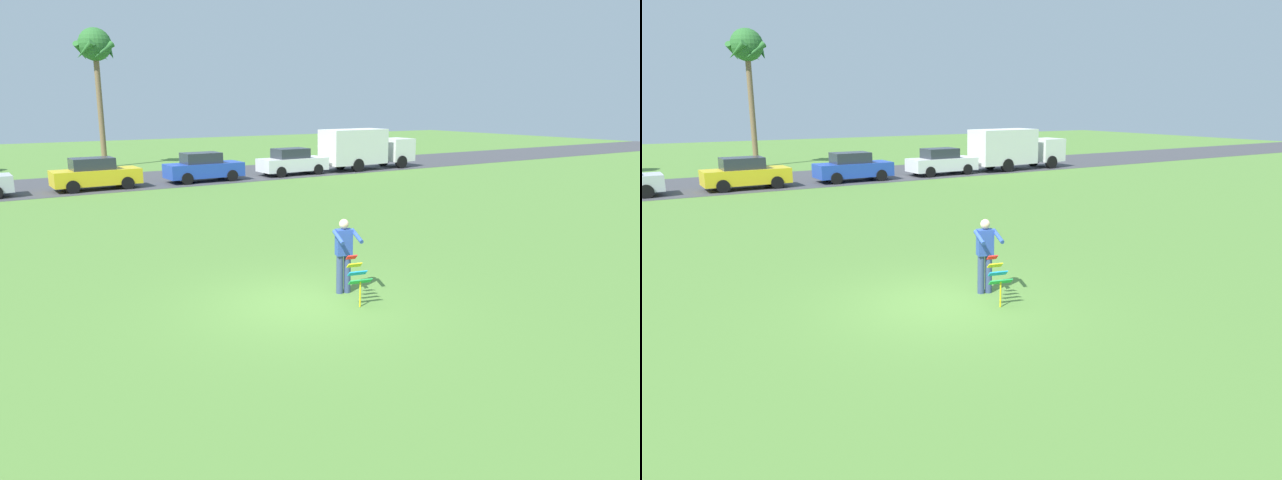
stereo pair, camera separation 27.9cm
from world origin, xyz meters
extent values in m
plane|color=#568438|center=(0.00, 0.00, 0.00)|extent=(120.00, 120.00, 0.00)
cube|color=#424247|center=(0.00, 22.66, 0.01)|extent=(120.00, 8.00, 0.01)
cylinder|color=#384772|center=(1.24, 0.12, 0.45)|extent=(0.16, 0.16, 0.90)
cylinder|color=#384772|center=(1.06, 0.16, 0.45)|extent=(0.16, 0.16, 0.90)
cube|color=#2D4CA5|center=(1.15, 0.14, 1.20)|extent=(0.40, 0.30, 0.60)
sphere|color=beige|center=(1.15, 0.14, 1.62)|extent=(0.22, 0.22, 0.22)
cylinder|color=#2D4CA5|center=(1.30, -0.15, 1.38)|extent=(0.23, 0.59, 0.24)
cylinder|color=#2D4CA5|center=(0.88, -0.04, 1.38)|extent=(0.23, 0.59, 0.24)
cube|color=red|center=(1.01, -0.36, 0.98)|extent=(0.25, 0.19, 0.12)
cube|color=yellow|center=(0.98, -0.52, 0.84)|extent=(0.34, 0.21, 0.12)
cube|color=#1E99D8|center=(0.94, -0.68, 0.71)|extent=(0.44, 0.23, 0.12)
cube|color=green|center=(0.91, -0.84, 0.57)|extent=(0.53, 0.25, 0.12)
cylinder|color=yellow|center=(0.91, -0.84, 0.29)|extent=(0.04, 0.04, 0.57)
cube|color=yellow|center=(0.02, 20.26, 0.64)|extent=(4.24, 1.79, 0.76)
cube|color=#282D38|center=(-0.13, 20.26, 1.30)|extent=(2.05, 1.44, 0.60)
cylinder|color=black|center=(1.30, 21.09, 0.32)|extent=(0.64, 0.23, 0.64)
cylinder|color=black|center=(1.33, 19.48, 0.32)|extent=(0.64, 0.23, 0.64)
cylinder|color=black|center=(-1.30, 21.04, 0.32)|extent=(0.64, 0.23, 0.64)
cylinder|color=black|center=(-1.27, 19.42, 0.32)|extent=(0.64, 0.23, 0.64)
cube|color=#2347B7|center=(5.75, 20.26, 0.64)|extent=(4.21, 1.73, 0.76)
cube|color=#282D38|center=(5.60, 20.26, 1.30)|extent=(2.02, 1.41, 0.60)
cylinder|color=black|center=(7.05, 21.07, 0.32)|extent=(0.64, 0.22, 0.64)
cylinder|color=black|center=(7.06, 19.46, 0.32)|extent=(0.64, 0.22, 0.64)
cylinder|color=black|center=(4.44, 21.06, 0.32)|extent=(0.64, 0.22, 0.64)
cylinder|color=black|center=(4.45, 19.44, 0.32)|extent=(0.64, 0.22, 0.64)
cube|color=white|center=(11.42, 20.26, 0.64)|extent=(4.24, 1.79, 0.76)
cube|color=#282D38|center=(11.27, 20.26, 1.30)|extent=(2.05, 1.44, 0.60)
cylinder|color=black|center=(12.70, 21.10, 0.32)|extent=(0.64, 0.23, 0.64)
cylinder|color=black|center=(12.74, 19.48, 0.32)|extent=(0.64, 0.23, 0.64)
cylinder|color=black|center=(10.10, 21.04, 0.32)|extent=(0.64, 0.23, 0.64)
cylinder|color=black|center=(10.13, 19.42, 0.32)|extent=(0.64, 0.23, 0.64)
cube|color=silver|center=(19.61, 20.37, 1.17)|extent=(1.87, 1.97, 1.50)
cube|color=silver|center=(15.92, 20.23, 1.52)|extent=(4.27, 2.16, 2.20)
cylinder|color=black|center=(19.23, 21.28, 0.42)|extent=(0.85, 0.31, 0.84)
cylinder|color=black|center=(19.30, 19.44, 0.42)|extent=(0.85, 0.31, 0.84)
cylinder|color=black|center=(15.53, 21.13, 0.42)|extent=(0.85, 0.31, 0.84)
cylinder|color=black|center=(15.60, 19.30, 0.42)|extent=(0.85, 0.31, 0.84)
cylinder|color=brown|center=(2.82, 30.95, 3.89)|extent=(0.36, 0.36, 7.78)
sphere|color=#2D6B2D|center=(2.82, 30.95, 7.98)|extent=(2.10, 2.10, 2.10)
cone|color=#2D6B2D|center=(3.77, 30.95, 7.53)|extent=(0.44, 1.56, 1.28)
cone|color=#2D6B2D|center=(3.11, 31.85, 7.53)|extent=(1.62, 0.90, 1.28)
cone|color=#2D6B2D|center=(2.05, 31.50, 7.53)|extent=(1.27, 1.52, 1.28)
cone|color=#2D6B2D|center=(2.05, 30.39, 7.53)|extent=(1.27, 1.52, 1.28)
cone|color=#2D6B2D|center=(3.11, 30.04, 7.53)|extent=(1.62, 0.90, 1.28)
camera|label=1|loc=(-6.16, -10.28, 4.27)|focal=32.52mm
camera|label=2|loc=(-5.92, -10.43, 4.27)|focal=32.52mm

